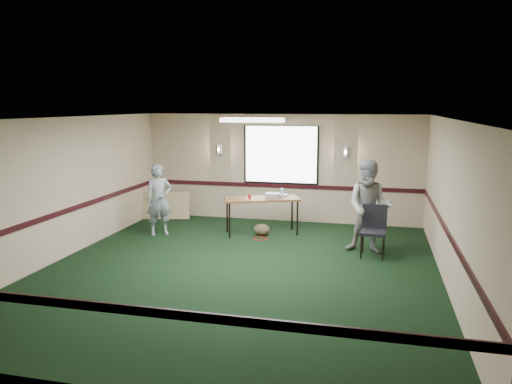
% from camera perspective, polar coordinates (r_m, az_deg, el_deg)
% --- Properties ---
extents(ground, '(8.00, 8.00, 0.00)m').
position_cam_1_polar(ground, '(9.08, -1.94, -8.87)').
color(ground, black).
rests_on(ground, ground).
extents(room_shell, '(8.00, 8.02, 8.00)m').
position_cam_1_polar(room_shell, '(10.74, 1.03, 2.74)').
color(room_shell, tan).
rests_on(room_shell, ground).
extents(folding_table, '(1.80, 1.26, 0.84)m').
position_cam_1_polar(folding_table, '(11.35, 0.67, -0.98)').
color(folding_table, brown).
rests_on(folding_table, ground).
extents(projector, '(0.35, 0.31, 0.10)m').
position_cam_1_polar(projector, '(11.36, 1.92, -0.39)').
color(projector, gray).
rests_on(projector, folding_table).
extents(game_console, '(0.26, 0.25, 0.05)m').
position_cam_1_polar(game_console, '(11.55, 3.12, -0.36)').
color(game_console, silver).
rests_on(game_console, folding_table).
extents(red_cup, '(0.07, 0.07, 0.11)m').
position_cam_1_polar(red_cup, '(11.22, -0.73, -0.51)').
color(red_cup, red).
rests_on(red_cup, folding_table).
extents(water_bottle, '(0.06, 0.06, 0.21)m').
position_cam_1_polar(water_bottle, '(11.38, 3.00, -0.11)').
color(water_bottle, '#9BDDFD').
rests_on(water_bottle, folding_table).
extents(duffel_bag, '(0.44, 0.37, 0.27)m').
position_cam_1_polar(duffel_bag, '(11.33, 0.66, -4.33)').
color(duffel_bag, '#423B25').
rests_on(duffel_bag, ground).
extents(cable_coil, '(0.33, 0.33, 0.02)m').
position_cam_1_polar(cable_coil, '(11.07, 0.52, -5.34)').
color(cable_coil, red).
rests_on(cable_coil, ground).
extents(folded_table, '(1.37, 0.54, 0.70)m').
position_cam_1_polar(folded_table, '(13.14, -10.58, -1.54)').
color(folded_table, tan).
rests_on(folded_table, ground).
extents(conference_chair, '(0.51, 0.53, 0.99)m').
position_cam_1_polar(conference_chair, '(10.04, 13.30, -3.85)').
color(conference_chair, black).
rests_on(conference_chair, ground).
extents(person_left, '(0.70, 0.66, 1.62)m').
position_cam_1_polar(person_left, '(11.49, -11.02, -0.87)').
color(person_left, '#446995').
rests_on(person_left, ground).
extents(person_right, '(0.99, 0.81, 1.86)m').
position_cam_1_polar(person_right, '(10.14, 12.84, -1.66)').
color(person_right, '#7EA4C5').
rests_on(person_right, ground).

